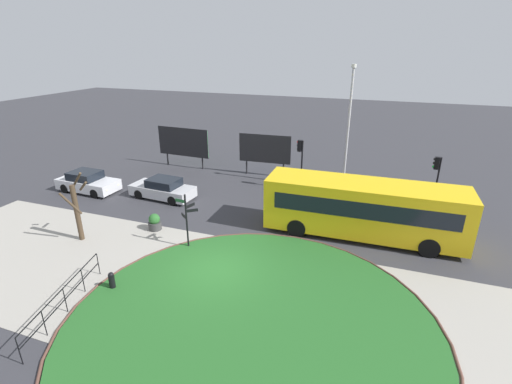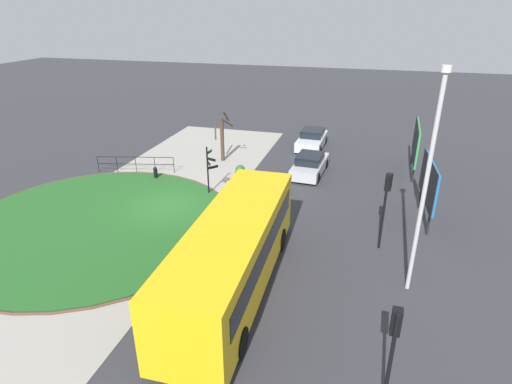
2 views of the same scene
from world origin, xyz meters
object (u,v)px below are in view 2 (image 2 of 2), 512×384
at_px(billboard_right, 429,182).
at_px(traffic_light_near, 387,194).
at_px(bollard_foreground, 156,173).
at_px(car_far_lane, 312,139).
at_px(bus_yellow, 234,252).
at_px(traffic_light_far, 394,337).
at_px(planter_near_signpost, 240,173).
at_px(lamppost_tall, 426,182).
at_px(car_near_lane, 310,165).
at_px(billboard_left, 416,142).
at_px(signpost_directional, 209,167).
at_px(street_tree_bare, 222,137).

bearing_deg(billboard_right, traffic_light_near, -36.05).
xyz_separation_m(bollard_foreground, traffic_light_near, (4.70, 13.96, 2.22)).
bearing_deg(car_far_lane, billboard_right, 36.68).
distance_m(bus_yellow, traffic_light_far, 6.91).
bearing_deg(planter_near_signpost, traffic_light_far, 30.98).
distance_m(traffic_light_far, lamppost_tall, 6.16).
xyz_separation_m(bollard_foreground, car_near_lane, (-3.55, 9.40, 0.22)).
distance_m(bollard_foreground, lamppost_tall, 17.37).
xyz_separation_m(car_near_lane, car_far_lane, (-5.65, -0.72, 0.03)).
xyz_separation_m(car_far_lane, billboard_left, (3.55, 7.26, 1.43)).
height_order(signpost_directional, traffic_light_far, traffic_light_far).
height_order(lamppost_tall, street_tree_bare, lamppost_tall).
height_order(bus_yellow, street_tree_bare, street_tree_bare).
bearing_deg(billboard_right, car_far_lane, -148.42).
distance_m(billboard_right, street_tree_bare, 14.33).
bearing_deg(traffic_light_far, bollard_foreground, 47.59).
bearing_deg(billboard_right, bus_yellow, -46.78).
bearing_deg(billboard_left, signpost_directional, -57.00).
relative_size(bollard_foreground, billboard_right, 0.20).
bearing_deg(street_tree_bare, lamppost_tall, 44.97).
bearing_deg(signpost_directional, car_near_lane, 133.02).
distance_m(traffic_light_near, planter_near_signpost, 10.87).
relative_size(bollard_foreground, planter_near_signpost, 0.86).
height_order(car_far_lane, billboard_left, billboard_left).
distance_m(car_far_lane, street_tree_bare, 7.51).
height_order(billboard_left, street_tree_bare, street_tree_bare).
xyz_separation_m(bus_yellow, billboard_right, (-8.03, 7.62, 0.50)).
height_order(signpost_directional, street_tree_bare, street_tree_bare).
distance_m(signpost_directional, street_tree_bare, 5.83).
distance_m(billboard_left, street_tree_bare, 13.00).
relative_size(traffic_light_near, street_tree_bare, 0.97).
relative_size(traffic_light_far, planter_near_signpost, 3.38).
bearing_deg(billboard_left, traffic_light_far, -3.10).
bearing_deg(bollard_foreground, traffic_light_near, 71.39).
bearing_deg(bus_yellow, car_near_lane, -5.40).
bearing_deg(planter_near_signpost, bollard_foreground, -74.81).
relative_size(signpost_directional, lamppost_tall, 0.35).
bearing_deg(car_far_lane, car_near_lane, 9.14).
height_order(traffic_light_near, planter_near_signpost, traffic_light_near).
xyz_separation_m(billboard_right, planter_near_signpost, (-2.85, -10.82, -1.69)).
bearing_deg(car_near_lane, bus_yellow, 179.71).
bearing_deg(traffic_light_near, lamppost_tall, -145.96).
height_order(bus_yellow, planter_near_signpost, bus_yellow).
bearing_deg(bollard_foreground, billboard_right, 84.94).
bearing_deg(traffic_light_far, traffic_light_near, 1.96).
xyz_separation_m(bus_yellow, lamppost_tall, (-1.81, 6.60, 2.92)).
bearing_deg(signpost_directional, traffic_light_near, 70.64).
distance_m(traffic_light_far, street_tree_bare, 20.95).
bearing_deg(car_near_lane, bollard_foreground, 114.60).
bearing_deg(car_far_lane, bus_yellow, 1.14).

